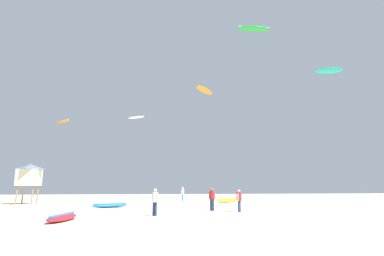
# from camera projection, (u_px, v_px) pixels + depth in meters

# --- Properties ---
(ground_plane) EXTENTS (120.00, 120.00, 0.00)m
(ground_plane) POSITION_uv_depth(u_px,v_px,m) (239.00, 230.00, 12.77)
(ground_plane) COLOR beige
(person_foreground) EXTENTS (0.41, 0.45, 1.69)m
(person_foreground) POSITION_uv_depth(u_px,v_px,m) (155.00, 200.00, 19.11)
(person_foreground) COLOR navy
(person_foreground) RESTS_ON ground
(person_midground) EXTENTS (0.40, 0.56, 1.76)m
(person_midground) POSITION_uv_depth(u_px,v_px,m) (182.00, 193.00, 38.08)
(person_midground) COLOR teal
(person_midground) RESTS_ON ground
(person_left) EXTENTS (0.37, 0.44, 1.60)m
(person_left) POSITION_uv_depth(u_px,v_px,m) (239.00, 199.00, 21.77)
(person_left) COLOR navy
(person_left) RESTS_ON ground
(person_right) EXTENTS (0.45, 0.42, 1.72)m
(person_right) POSITION_uv_depth(u_px,v_px,m) (212.00, 197.00, 22.94)
(person_right) COLOR navy
(person_right) RESTS_ON ground
(kite_grounded_near) EXTENTS (3.36, 2.54, 0.43)m
(kite_grounded_near) POSITION_uv_depth(u_px,v_px,m) (227.00, 201.00, 35.01)
(kite_grounded_near) COLOR yellow
(kite_grounded_near) RESTS_ON ground
(kite_grounded_mid) EXTENTS (1.35, 3.33, 0.39)m
(kite_grounded_mid) POSITION_uv_depth(u_px,v_px,m) (62.00, 217.00, 16.08)
(kite_grounded_mid) COLOR red
(kite_grounded_mid) RESTS_ON ground
(kite_grounded_far) EXTENTS (3.26, 2.28, 0.41)m
(kite_grounded_far) POSITION_uv_depth(u_px,v_px,m) (110.00, 205.00, 26.23)
(kite_grounded_far) COLOR blue
(kite_grounded_far) RESTS_ON ground
(lifeguard_tower) EXTENTS (2.30, 2.30, 4.15)m
(lifeguard_tower) POSITION_uv_depth(u_px,v_px,m) (29.00, 175.00, 31.68)
(lifeguard_tower) COLOR #8C704C
(lifeguard_tower) RESTS_ON ground
(kite_aloft_0) EXTENTS (3.08, 2.47, 0.33)m
(kite_aloft_0) POSITION_uv_depth(u_px,v_px,m) (136.00, 117.00, 47.56)
(kite_aloft_0) COLOR white
(kite_aloft_1) EXTENTS (3.86, 1.23, 0.46)m
(kite_aloft_1) POSITION_uv_depth(u_px,v_px,m) (254.00, 29.00, 33.94)
(kite_aloft_1) COLOR green
(kite_aloft_2) EXTENTS (3.27, 3.78, 0.47)m
(kite_aloft_2) POSITION_uv_depth(u_px,v_px,m) (205.00, 90.00, 38.70)
(kite_aloft_2) COLOR orange
(kite_aloft_3) EXTENTS (3.32, 1.79, 0.65)m
(kite_aloft_3) POSITION_uv_depth(u_px,v_px,m) (329.00, 70.00, 35.84)
(kite_aloft_3) COLOR #19B29E
(kite_aloft_4) EXTENTS (3.66, 3.70, 1.04)m
(kite_aloft_4) POSITION_uv_depth(u_px,v_px,m) (62.00, 122.00, 53.11)
(kite_aloft_4) COLOR orange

